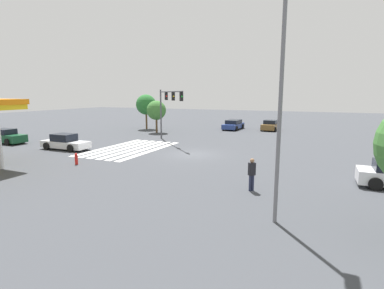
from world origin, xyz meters
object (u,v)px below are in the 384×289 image
object	(u,v)px
car_0	(233,125)
traffic_signal_mast	(168,102)
street_light_pole_a	(281,88)
car_1	(65,142)
pedestrian	(252,173)
tree_corner_c	(146,105)
car_3	(270,126)
fire_hydrant	(76,159)
car_4	(6,137)
tree_corner_a	(156,110)

from	to	relation	value
car_0	traffic_signal_mast	bearing A→B (deg)	-10.32
traffic_signal_mast	street_light_pole_a	world-z (taller)	street_light_pole_a
traffic_signal_mast	car_1	size ratio (longest dim) A/B	1.18
car_0	pedestrian	distance (m)	28.60
car_1	tree_corner_c	distance (m)	17.61
tree_corner_c	car_3	bearing A→B (deg)	109.30
car_1	fire_hydrant	size ratio (longest dim) A/B	5.60
car_4	fire_hydrant	size ratio (longest dim) A/B	5.46
car_3	car_4	size ratio (longest dim) A/B	0.91
car_4	street_light_pole_a	world-z (taller)	street_light_pole_a
tree_corner_a	tree_corner_c	distance (m)	4.69
car_0	street_light_pole_a	world-z (taller)	street_light_pole_a
car_3	fire_hydrant	bearing A→B (deg)	163.60
traffic_signal_mast	car_3	distance (m)	17.85
car_1	pedestrian	world-z (taller)	pedestrian
car_3	pedestrian	size ratio (longest dim) A/B	2.37
tree_corner_a	traffic_signal_mast	bearing A→B (deg)	39.50
car_4	pedestrian	xyz separation A→B (m)	(5.08, 27.49, 0.30)
street_light_pole_a	tree_corner_a	distance (m)	29.87
car_1	car_0	bearing A→B (deg)	65.50
street_light_pole_a	fire_hydrant	xyz separation A→B (m)	(-4.38, -15.12, -4.97)
pedestrian	tree_corner_a	bearing A→B (deg)	0.04
traffic_signal_mast	street_light_pole_a	size ratio (longest dim) A/B	0.62
street_light_pole_a	car_4	bearing A→B (deg)	-106.49
pedestrian	street_light_pole_a	world-z (taller)	street_light_pole_a
car_0	car_3	bearing A→B (deg)	103.99
car_3	street_light_pole_a	bearing A→B (deg)	-167.29
car_0	street_light_pole_a	bearing A→B (deg)	21.51
car_0	pedestrian	xyz separation A→B (m)	(27.16, 8.95, 0.32)
pedestrian	car_0	bearing A→B (deg)	-23.79
car_0	tree_corner_c	xyz separation A→B (m)	(4.92, -11.92, 2.93)
car_4	tree_corner_a	distance (m)	17.55
car_1	tree_corner_a	bearing A→B (deg)	83.45
car_0	fire_hydrant	bearing A→B (deg)	-7.16
car_4	street_light_pole_a	size ratio (longest dim) A/B	0.51
car_4	tree_corner_a	bearing A→B (deg)	55.12
car_1	street_light_pole_a	distance (m)	22.89
car_4	car_3	bearing A→B (deg)	45.09
traffic_signal_mast	fire_hydrant	size ratio (longest dim) A/B	6.59
tree_corner_a	tree_corner_c	bearing A→B (deg)	-130.63
traffic_signal_mast	car_1	world-z (taller)	traffic_signal_mast
car_3	tree_corner_a	distance (m)	16.48
car_4	street_light_pole_a	xyz separation A→B (m)	(8.67, 29.29, 4.69)
tree_corner_a	car_0	bearing A→B (deg)	133.43
traffic_signal_mast	car_3	size ratio (longest dim) A/B	1.33
car_3	pedestrian	xyz separation A→B (m)	(28.24, 3.75, 0.34)
car_0	tree_corner_c	size ratio (longest dim) A/B	0.96
car_3	tree_corner_c	size ratio (longest dim) A/B	0.83
traffic_signal_mast	car_0	size ratio (longest dim) A/B	1.15
pedestrian	tree_corner_a	distance (m)	25.96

